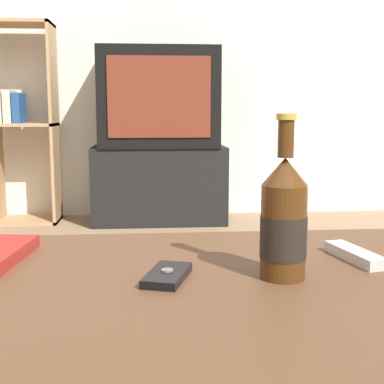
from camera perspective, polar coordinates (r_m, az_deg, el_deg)
The scene contains 8 objects.
back_wall at distance 3.86m, azimuth -4.31°, elevation 17.00°, with size 8.00×0.05×2.60m.
coffee_table at distance 0.87m, azimuth -2.11°, elevation -14.15°, with size 1.34×0.78×0.47m.
tv_stand at distance 3.57m, azimuth -3.51°, elevation 0.83°, with size 0.88×0.42×0.51m.
television at distance 3.54m, azimuth -3.59°, elevation 10.00°, with size 0.77×0.46×0.63m.
bookshelf at distance 3.70m, azimuth -17.74°, elevation 7.26°, with size 0.41×0.30×1.30m.
beer_bottle at distance 0.89m, azimuth 9.76°, elevation -3.04°, with size 0.08×0.08×0.27m.
cell_phone at distance 0.89m, azimuth -2.66°, elevation -8.85°, with size 0.09×0.13×0.02m.
remote_control at distance 1.05m, azimuth 16.97°, elevation -6.42°, with size 0.07×0.16×0.02m.
Camera 1 is at (-0.03, -0.80, 0.75)m, focal length 50.00 mm.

